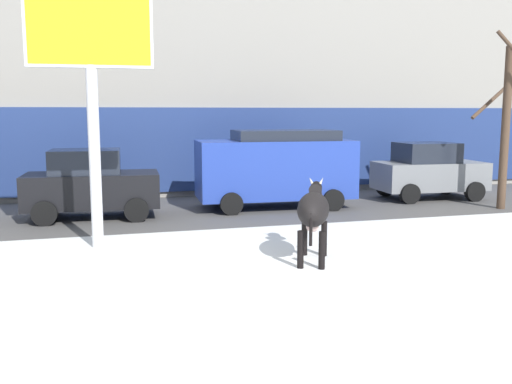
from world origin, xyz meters
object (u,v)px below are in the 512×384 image
(pedestrian_by_cars, at_px, (182,170))
(car_blue_van, at_px, (276,166))
(car_black_hatchback, at_px, (91,184))
(bare_tree_left_lot, at_px, (505,123))
(cow_black, at_px, (313,210))
(car_grey_hatchback, at_px, (429,171))
(billboard, at_px, (90,39))

(pedestrian_by_cars, bearing_deg, car_blue_van, -53.71)
(car_black_hatchback, distance_m, car_blue_van, 5.32)
(car_blue_van, relative_size, bare_tree_left_lot, 0.92)
(cow_black, relative_size, car_grey_hatchback, 0.53)
(pedestrian_by_cars, bearing_deg, cow_black, -82.67)
(bare_tree_left_lot, bearing_deg, car_grey_hatchback, 113.36)
(pedestrian_by_cars, bearing_deg, car_grey_hatchback, -20.60)
(billboard, bearing_deg, car_grey_hatchback, 21.05)
(bare_tree_left_lot, bearing_deg, car_blue_van, 162.65)
(car_black_hatchback, xyz_separation_m, bare_tree_left_lot, (11.68, -1.71, 1.60))
(billboard, xyz_separation_m, car_blue_van, (5.16, 3.76, -3.07))
(bare_tree_left_lot, bearing_deg, cow_black, -151.66)
(car_grey_hatchback, bearing_deg, cow_black, -135.86)
(billboard, distance_m, car_grey_hatchback, 11.79)
(cow_black, xyz_separation_m, car_black_hatchback, (-4.15, 5.77, -0.07))
(cow_black, xyz_separation_m, pedestrian_by_cars, (-1.19, 9.26, -0.11))
(cow_black, distance_m, pedestrian_by_cars, 9.33)
(cow_black, bearing_deg, car_blue_van, 79.14)
(billboard, xyz_separation_m, car_grey_hatchback, (10.54, 4.06, -3.39))
(billboard, distance_m, car_blue_van, 7.08)
(cow_black, height_order, car_blue_van, car_blue_van)
(cow_black, bearing_deg, bare_tree_left_lot, 28.34)
(car_blue_van, relative_size, car_grey_hatchback, 1.31)
(cow_black, height_order, car_grey_hatchback, car_grey_hatchback)
(billboard, bearing_deg, car_blue_van, 36.10)
(car_black_hatchback, relative_size, pedestrian_by_cars, 2.07)
(car_blue_van, height_order, pedestrian_by_cars, car_blue_van)
(billboard, bearing_deg, bare_tree_left_lot, 8.73)
(car_black_hatchback, distance_m, bare_tree_left_lot, 11.91)
(cow_black, xyz_separation_m, bare_tree_left_lot, (7.53, 4.06, 1.53))
(car_grey_hatchback, bearing_deg, pedestrian_by_cars, 159.40)
(car_black_hatchback, bearing_deg, bare_tree_left_lot, -8.33)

